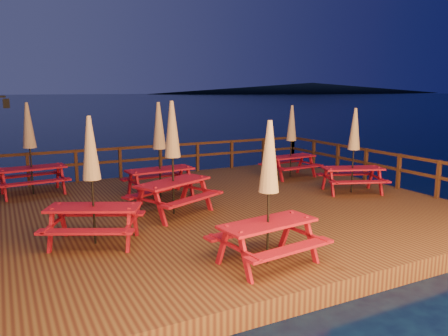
{
  "coord_description": "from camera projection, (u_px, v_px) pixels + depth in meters",
  "views": [
    {
      "loc": [
        -5.06,
        -10.05,
        3.5
      ],
      "look_at": [
        0.4,
        0.6,
        1.3
      ],
      "focal_mm": 35.0,
      "sensor_mm": 36.0,
      "label": 1
    }
  ],
  "objects": [
    {
      "name": "picnic_table_3",
      "position": [
        291.0,
        140.0,
        15.18
      ],
      "size": [
        1.87,
        1.58,
        2.51
      ],
      "rotation": [
        0.0,
        0.0,
        0.08
      ],
      "color": "maroon",
      "rests_on": "deck"
    },
    {
      "name": "picnic_table_0",
      "position": [
        30.0,
        147.0,
        12.68
      ],
      "size": [
        2.02,
        1.72,
        2.69
      ],
      "rotation": [
        0.0,
        0.0,
        0.1
      ],
      "color": "maroon",
      "rests_on": "deck"
    },
    {
      "name": "headland_right",
      "position": [
        312.0,
        88.0,
        295.41
      ],
      "size": [
        230.4,
        86.4,
        7.0
      ],
      "primitive_type": "ellipsoid",
      "color": "black",
      "rests_on": "ground"
    },
    {
      "name": "deck",
      "position": [
        221.0,
        213.0,
        11.67
      ],
      "size": [
        12.0,
        10.0,
        0.4
      ],
      "primitive_type": "cube",
      "color": "#432115",
      "rests_on": "ground"
    },
    {
      "name": "picnic_table_1",
      "position": [
        92.0,
        179.0,
        8.59
      ],
      "size": [
        2.27,
        2.13,
        2.58
      ],
      "rotation": [
        0.0,
        0.0,
        -0.46
      ],
      "color": "maroon",
      "rests_on": "deck"
    },
    {
      "name": "picnic_table_6",
      "position": [
        354.0,
        149.0,
        12.93
      ],
      "size": [
        2.17,
        1.99,
        2.53
      ],
      "rotation": [
        0.0,
        0.0,
        -0.37
      ],
      "color": "maroon",
      "rests_on": "deck"
    },
    {
      "name": "picnic_table_2",
      "position": [
        173.0,
        156.0,
        10.64
      ],
      "size": [
        2.46,
        2.29,
        2.8
      ],
      "rotation": [
        0.0,
        0.0,
        0.44
      ],
      "color": "maroon",
      "rests_on": "deck"
    },
    {
      "name": "picnic_table_5",
      "position": [
        159.0,
        148.0,
        12.42
      ],
      "size": [
        2.01,
        1.69,
        2.71
      ],
      "rotation": [
        0.0,
        0.0,
        0.07
      ],
      "color": "maroon",
      "rests_on": "deck"
    },
    {
      "name": "ground",
      "position": [
        221.0,
        220.0,
        11.7
      ],
      "size": [
        500.0,
        500.0,
        0.0
      ],
      "primitive_type": "plane",
      "color": "black",
      "rests_on": "ground"
    },
    {
      "name": "railing",
      "position": [
        194.0,
        167.0,
        13.05
      ],
      "size": [
        11.8,
        9.75,
        1.1
      ],
      "color": "#361D11",
      "rests_on": "deck"
    },
    {
      "name": "deck_piles",
      "position": [
        221.0,
        231.0,
        11.76
      ],
      "size": [
        11.44,
        9.44,
        1.4
      ],
      "color": "#361D11",
      "rests_on": "ground"
    },
    {
      "name": "picnic_table_4",
      "position": [
        269.0,
        191.0,
        7.6
      ],
      "size": [
        1.96,
        1.68,
        2.56
      ],
      "rotation": [
        0.0,
        0.0,
        0.12
      ],
      "color": "maroon",
      "rests_on": "deck"
    }
  ]
}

